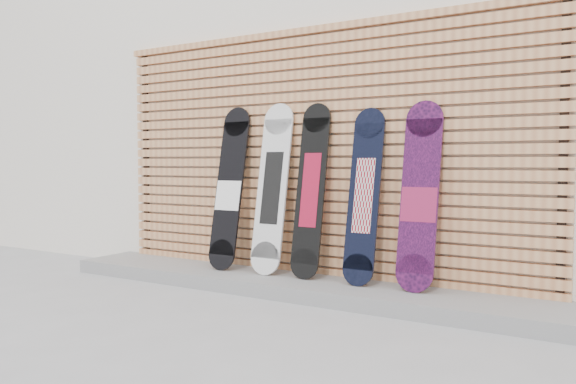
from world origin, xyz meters
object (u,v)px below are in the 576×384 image
at_px(snowboard_0, 229,189).
at_px(snowboard_2, 311,190).
at_px(snowboard_3, 364,196).
at_px(snowboard_4, 420,196).
at_px(snowboard_1, 272,188).

distance_m(snowboard_0, snowboard_2, 0.85).
distance_m(snowboard_3, snowboard_4, 0.46).
relative_size(snowboard_2, snowboard_4, 1.02).
distance_m(snowboard_2, snowboard_3, 0.50).
bearing_deg(snowboard_2, snowboard_1, -178.66).
bearing_deg(snowboard_2, snowboard_3, -0.66).
bearing_deg(snowboard_2, snowboard_0, -178.47).
height_order(snowboard_2, snowboard_4, snowboard_2).
distance_m(snowboard_2, snowboard_4, 0.95).
relative_size(snowboard_2, snowboard_3, 1.04).
distance_m(snowboard_1, snowboard_3, 0.88).
distance_m(snowboard_1, snowboard_4, 1.34).
height_order(snowboard_3, snowboard_4, snowboard_4).
xyz_separation_m(snowboard_0, snowboard_3, (1.34, 0.02, -0.02)).
bearing_deg(snowboard_4, snowboard_2, 179.92).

